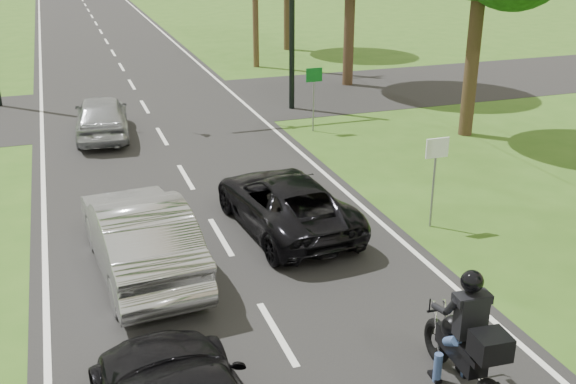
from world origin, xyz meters
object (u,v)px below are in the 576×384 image
at_px(dark_suv, 285,202).
at_px(silver_suv, 102,116).
at_px(silver_sedan, 140,235).
at_px(sign_white, 436,161).
at_px(sign_green, 314,84).
at_px(motorcycle_rider, 468,349).

relative_size(dark_suv, silver_suv, 1.13).
bearing_deg(silver_sedan, sign_white, 175.73).
relative_size(sign_white, sign_green, 1.00).
xyz_separation_m(motorcycle_rider, silver_suv, (-3.90, 15.01, -0.10)).
distance_m(motorcycle_rider, silver_suv, 15.51).
xyz_separation_m(dark_suv, sign_white, (3.18, -1.02, 0.95)).
xyz_separation_m(silver_suv, sign_white, (6.50, -9.62, 0.90)).
distance_m(dark_suv, sign_white, 3.47).
bearing_deg(motorcycle_rider, sign_green, 82.11).
distance_m(motorcycle_rider, sign_green, 13.70).
height_order(silver_sedan, silver_suv, silver_sedan).
bearing_deg(motorcycle_rider, silver_suv, 108.47).
xyz_separation_m(silver_sedan, silver_suv, (0.05, 9.63, -0.10)).
bearing_deg(silver_suv, sign_green, 171.19).
height_order(silver_suv, sign_white, sign_white).
bearing_deg(sign_white, sign_green, 88.57).
relative_size(motorcycle_rider, silver_suv, 0.59).
xyz_separation_m(dark_suv, silver_suv, (-3.31, 8.60, 0.06)).
distance_m(motorcycle_rider, dark_suv, 6.44).
bearing_deg(sign_white, silver_suv, 124.02).
bearing_deg(motorcycle_rider, silver_sedan, 130.19).
distance_m(motorcycle_rider, silver_sedan, 6.68).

